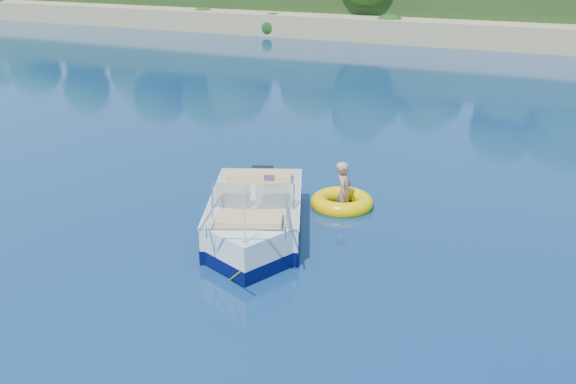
% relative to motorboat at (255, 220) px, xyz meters
% --- Properties ---
extents(ground, '(160.00, 160.00, 0.00)m').
position_rel_motorboat_xyz_m(ground, '(-0.65, -3.92, -0.35)').
color(ground, '#091E45').
rests_on(ground, ground).
extents(shoreline, '(170.00, 59.00, 6.00)m').
position_rel_motorboat_xyz_m(shoreline, '(-0.65, 59.86, 0.63)').
color(shoreline, tan).
rests_on(shoreline, ground).
extents(motorboat, '(3.33, 5.05, 1.81)m').
position_rel_motorboat_xyz_m(motorboat, '(0.00, 0.00, 0.00)').
color(motorboat, silver).
rests_on(motorboat, ground).
extents(tow_tube, '(1.93, 1.93, 0.40)m').
position_rel_motorboat_xyz_m(tow_tube, '(1.06, 2.38, -0.25)').
color(tow_tube, '#FFC000').
rests_on(tow_tube, ground).
extents(boy, '(0.56, 0.91, 1.67)m').
position_rel_motorboat_xyz_m(boy, '(1.07, 2.47, -0.35)').
color(boy, tan).
rests_on(boy, ground).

